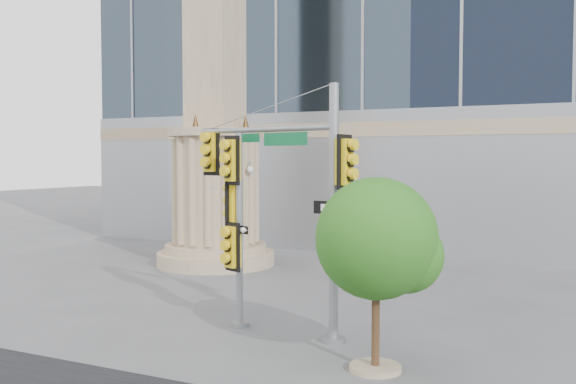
% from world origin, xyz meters
% --- Properties ---
extents(ground, '(120.00, 120.00, 0.00)m').
position_xyz_m(ground, '(0.00, 0.00, 0.00)').
color(ground, '#545456').
rests_on(ground, ground).
extents(monument, '(4.40, 4.40, 16.60)m').
position_xyz_m(monument, '(-6.00, 9.00, 5.52)').
color(monument, '#9E876B').
rests_on(monument, ground).
extents(main_signal_pole, '(4.30, 1.22, 5.60)m').
position_xyz_m(main_signal_pole, '(0.80, 1.70, 3.47)').
color(main_signal_pole, slate).
rests_on(main_signal_pole, ground).
extents(secondary_signal_pole, '(0.78, 0.76, 4.59)m').
position_xyz_m(secondary_signal_pole, '(-0.78, 1.65, 2.70)').
color(secondary_signal_pole, slate).
rests_on(secondary_signal_pole, ground).
extents(street_tree, '(2.34, 2.29, 3.65)m').
position_xyz_m(street_tree, '(3.26, 0.12, 2.41)').
color(street_tree, '#9E876B').
rests_on(street_tree, ground).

